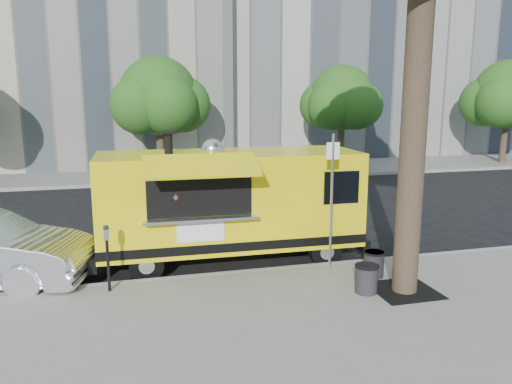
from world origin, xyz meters
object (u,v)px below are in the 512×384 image
sign_post (332,196)px  food_truck (229,202)px  trash_bin_left (366,278)px  far_tree_b (158,96)px  trash_bin_right (374,263)px  far_tree_d (508,95)px  parking_meter (107,250)px  far_tree_c (342,98)px

sign_post → food_truck: sign_post is taller
food_truck → trash_bin_left: food_truck is taller
sign_post → far_tree_b: bearing=100.1°
sign_post → food_truck: (-1.83, 1.72, -0.39)m
far_tree_b → trash_bin_right: (3.38, -14.64, -3.39)m
far_tree_b → trash_bin_right: 15.41m
far_tree_d → parking_meter: 25.38m
parking_meter → food_truck: food_truck is taller
sign_post → food_truck: 2.54m
trash_bin_left → food_truck: bearing=126.5°
far_tree_c → parking_meter: 17.82m
far_tree_b → sign_post: size_ratio=1.83×
parking_meter → food_truck: 3.15m
parking_meter → sign_post: bearing=-2.5°
far_tree_b → far_tree_d: 19.00m
far_tree_b → trash_bin_right: far_tree_b is taller
parking_meter → trash_bin_right: parking_meter is taller
far_tree_c → trash_bin_right: (-5.62, -14.34, -3.27)m
far_tree_b → parking_meter: 14.48m
far_tree_d → sign_post: 21.79m
parking_meter → food_truck: bearing=29.3°
trash_bin_right → far_tree_b: bearing=103.0°
far_tree_b → trash_bin_left: far_tree_b is taller
food_truck → far_tree_b: bearing=94.5°
far_tree_b → sign_post: far_tree_b is taller
far_tree_c → parking_meter: (-11.00, -13.75, -2.74)m
far_tree_b → far_tree_d: size_ratio=0.97×
far_tree_b → far_tree_c: far_tree_b is taller
far_tree_b → trash_bin_left: size_ratio=9.87×
trash_bin_left → far_tree_c: bearing=67.8°
far_tree_b → trash_bin_left: (2.83, -15.39, -3.38)m
parking_meter → trash_bin_left: (4.83, -1.34, -0.53)m
far_tree_d → far_tree_c: bearing=-178.9°
parking_meter → trash_bin_left: bearing=-15.5°
far_tree_c → far_tree_d: far_tree_d is taller
far_tree_c → sign_post: far_tree_c is taller
sign_post → trash_bin_right: 1.68m
far_tree_b → parking_meter: bearing=-98.1°
trash_bin_left → parking_meter: bearing=164.5°
far_tree_b → far_tree_c: 9.01m
parking_meter → trash_bin_left: 5.04m
parking_meter → far_tree_c: bearing=51.3°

